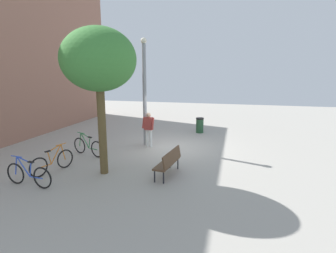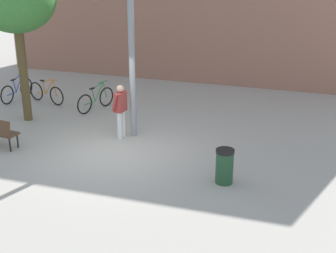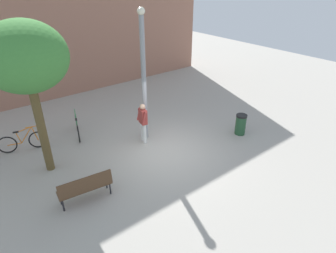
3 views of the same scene
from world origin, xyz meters
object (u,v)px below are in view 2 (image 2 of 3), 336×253
(trash_bin, at_px, (225,166))
(person_by_lamppost, at_px, (121,108))
(bicycle_blue, at_px, (17,90))
(bicycle_orange, at_px, (46,93))
(lamppost, at_px, (132,48))
(plaza_tree, at_px, (15,0))
(bicycle_green, at_px, (96,100))

(trash_bin, bearing_deg, person_by_lamppost, 151.11)
(bicycle_blue, bearing_deg, person_by_lamppost, -23.62)
(person_by_lamppost, bearing_deg, bicycle_orange, 149.77)
(trash_bin, bearing_deg, lamppost, 145.66)
(lamppost, bearing_deg, plaza_tree, 176.66)
(person_by_lamppost, distance_m, bicycle_green, 2.94)
(person_by_lamppost, relative_size, bicycle_blue, 0.92)
(plaza_tree, distance_m, bicycle_green, 4.31)
(bicycle_green, bearing_deg, bicycle_blue, 177.63)
(trash_bin, bearing_deg, bicycle_orange, 150.40)
(lamppost, xyz_separation_m, trash_bin, (3.32, -2.27, -2.28))
(person_by_lamppost, xyz_separation_m, trash_bin, (3.62, -2.00, -0.52))
(person_by_lamppost, bearing_deg, plaza_tree, 172.14)
(bicycle_green, bearing_deg, bicycle_orange, 175.09)
(bicycle_blue, bearing_deg, trash_bin, -25.82)
(plaza_tree, bearing_deg, person_by_lamppost, -7.86)
(lamppost, xyz_separation_m, person_by_lamppost, (-0.30, -0.27, -1.77))
(bicycle_green, bearing_deg, trash_bin, -36.99)
(bicycle_blue, bearing_deg, plaza_tree, -47.96)
(bicycle_blue, distance_m, bicycle_orange, 1.24)
(bicycle_blue, distance_m, trash_bin, 9.87)
(bicycle_blue, height_order, trash_bin, bicycle_blue)
(bicycle_blue, relative_size, bicycle_orange, 1.03)
(person_by_lamppost, bearing_deg, bicycle_green, 131.36)
(lamppost, xyz_separation_m, bicycle_orange, (-4.32, 2.07, -2.35))
(bicycle_orange, distance_m, trash_bin, 8.79)
(plaza_tree, xyz_separation_m, bicycle_blue, (-1.62, 1.80, -3.57))
(person_by_lamppost, height_order, bicycle_blue, person_by_lamppost)
(bicycle_orange, height_order, trash_bin, bicycle_orange)
(plaza_tree, bearing_deg, bicycle_blue, 132.04)
(lamppost, bearing_deg, person_by_lamppost, -137.26)
(lamppost, distance_m, person_by_lamppost, 1.81)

